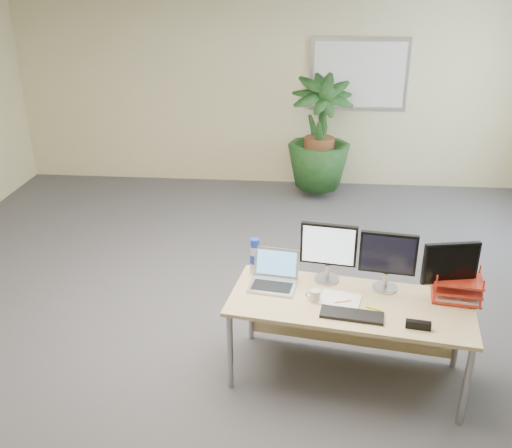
# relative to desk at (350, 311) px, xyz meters

# --- Properties ---
(floor) EXTENTS (8.00, 8.00, 0.00)m
(floor) POSITION_rel_desk_xyz_m (-0.89, 0.22, -0.52)
(floor) COLOR #454549
(floor) RESTS_ON ground
(back_wall) EXTENTS (7.00, 0.04, 2.70)m
(back_wall) POSITION_rel_desk_xyz_m (-0.89, 4.22, 0.83)
(back_wall) COLOR beige
(back_wall) RESTS_ON floor
(whiteboard) EXTENTS (1.30, 0.04, 0.95)m
(whiteboard) POSITION_rel_desk_xyz_m (0.31, 4.18, 1.03)
(whiteboard) COLOR #B3B3B8
(whiteboard) RESTS_ON back_wall
(desk) EXTENTS (1.81, 0.97, 0.66)m
(desk) POSITION_rel_desk_xyz_m (0.00, 0.00, 0.00)
(desk) COLOR #D9C080
(desk) RESTS_ON floor
(floor_plant) EXTENTS (0.99, 0.99, 1.50)m
(floor_plant) POSITION_rel_desk_xyz_m (-0.18, 3.66, 0.23)
(floor_plant) COLOR #173613
(floor_plant) RESTS_ON floor
(monitor_left) EXTENTS (0.42, 0.19, 0.47)m
(monitor_left) POSITION_rel_desk_xyz_m (-0.17, 0.20, 0.40)
(monitor_left) COLOR #A3A3A7
(monitor_left) RESTS_ON desk
(monitor_right) EXTENTS (0.41, 0.19, 0.45)m
(monitor_right) POSITION_rel_desk_xyz_m (0.25, 0.11, 0.40)
(monitor_right) COLOR #A3A3A7
(monitor_right) RESTS_ON desk
(monitor_dark) EXTENTS (0.40, 0.18, 0.44)m
(monitor_dark) POSITION_rel_desk_xyz_m (0.67, 0.01, 0.39)
(monitor_dark) COLOR #A3A3A7
(monitor_dark) RESTS_ON desk
(laptop) EXTENTS (0.39, 0.35, 0.25)m
(laptop) POSITION_rel_desk_xyz_m (-0.57, 0.11, 0.20)
(laptop) COLOR #BABABF
(laptop) RESTS_ON desk
(keyboard) EXTENTS (0.45, 0.21, 0.02)m
(keyboard) POSITION_rel_desk_xyz_m (-0.02, -0.28, 0.15)
(keyboard) COLOR black
(keyboard) RESTS_ON desk
(coffee_mug) EXTENTS (0.11, 0.07, 0.08)m
(coffee_mug) POSITION_rel_desk_xyz_m (-0.27, -0.10, 0.18)
(coffee_mug) COLOR silver
(coffee_mug) RESTS_ON desk
(spiral_notebook) EXTENTS (0.33, 0.27, 0.01)m
(spiral_notebook) POSITION_rel_desk_xyz_m (-0.08, -0.08, 0.14)
(spiral_notebook) COLOR white
(spiral_notebook) RESTS_ON desk
(orange_pen) EXTENTS (0.12, 0.05, 0.01)m
(orange_pen) POSITION_rel_desk_xyz_m (-0.07, -0.12, 0.15)
(orange_pen) COLOR orange
(orange_pen) RESTS_ON spiral_notebook
(yellow_highlighter) EXTENTS (0.11, 0.06, 0.02)m
(yellow_highlighter) POSITION_rel_desk_xyz_m (0.15, -0.18, 0.14)
(yellow_highlighter) COLOR #F7FF1A
(yellow_highlighter) RESTS_ON desk
(water_bottle) EXTENTS (0.08, 0.08, 0.29)m
(water_bottle) POSITION_rel_desk_xyz_m (-0.73, 0.27, 0.28)
(water_bottle) COLOR silver
(water_bottle) RESTS_ON desk
(letter_tray) EXTENTS (0.37, 0.30, 0.16)m
(letter_tray) POSITION_rel_desk_xyz_m (0.74, 0.02, 0.21)
(letter_tray) COLOR #AC2515
(letter_tray) RESTS_ON desk
(stapler) EXTENTS (0.17, 0.07, 0.05)m
(stapler) POSITION_rel_desk_xyz_m (0.41, -0.39, 0.16)
(stapler) COLOR black
(stapler) RESTS_ON desk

